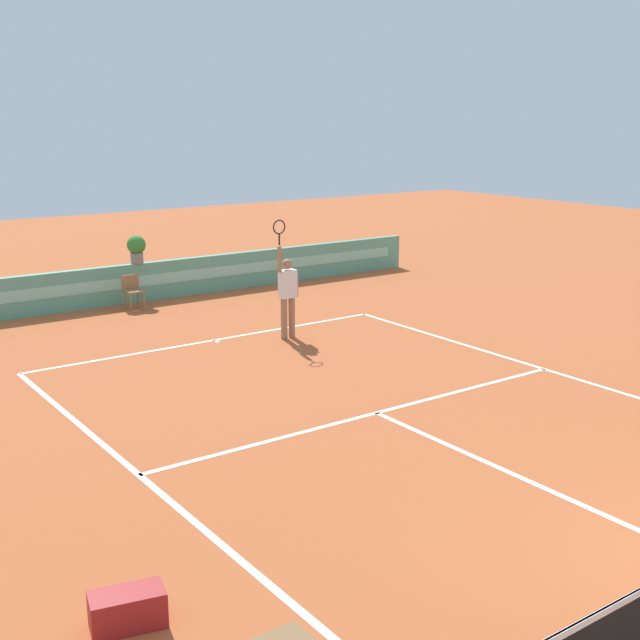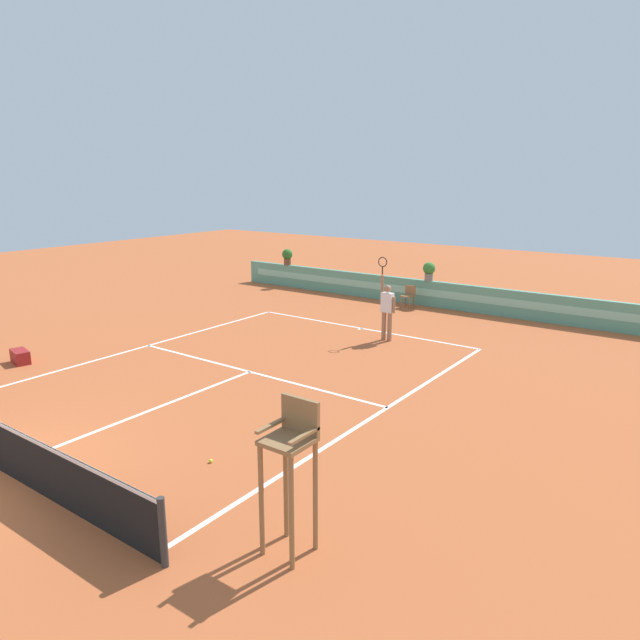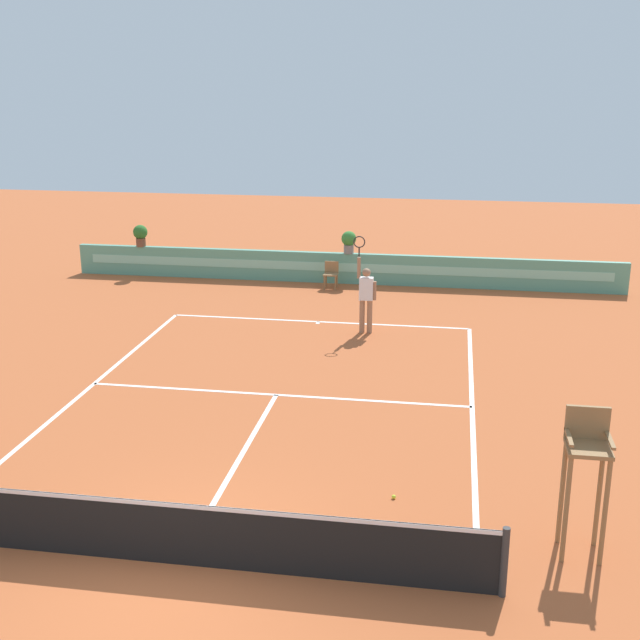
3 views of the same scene
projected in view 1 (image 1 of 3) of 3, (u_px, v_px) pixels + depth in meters
name	position (u px, v px, depth m)	size (l,w,h in m)	color
ground_plane	(393.00, 420.00, 13.11)	(60.00, 60.00, 0.00)	#B2562D
court_lines	(364.00, 407.00, 13.68)	(8.32, 11.94, 0.01)	white
back_wall_barrier	(129.00, 284.00, 21.20)	(18.00, 0.21, 1.00)	#599E84
ball_kid_chair	(133.00, 290.00, 20.50)	(0.44, 0.44, 0.85)	olive
gear_bag	(128.00, 610.00, 7.78)	(0.70, 0.36, 0.36)	maroon
tennis_player	(287.00, 291.00, 17.68)	(0.62, 0.23, 2.58)	#9E7051
potted_plant_centre	(136.00, 247.00, 21.12)	(0.48, 0.48, 0.72)	gray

